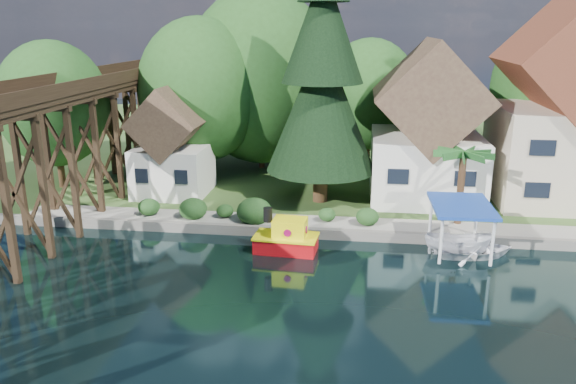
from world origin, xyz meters
The scene contains 15 objects.
ground centered at (0.00, 0.00, 0.00)m, with size 140.00×140.00×0.00m, color black.
bank centered at (0.00, 34.00, 0.25)m, with size 140.00×52.00×0.50m, color #344E1F.
seawall centered at (4.00, 8.00, 0.31)m, with size 60.00×0.40×0.62m, color slate.
promenade centered at (6.00, 9.30, 0.53)m, with size 50.00×2.60×0.06m, color gray.
trestle_bridge centered at (-16.00, 5.17, 5.35)m, with size 4.12×44.18×9.30m.
house_left centered at (7.00, 16.00, 5.14)m, with size 7.64×8.64×11.02m.
house_center centered at (16.00, 16.50, 6.42)m, with size 8.65×9.18×13.89m.
shed centered at (-11.00, 14.50, 3.83)m, with size 5.09×5.40×7.85m.
bg_trees centered at (1.00, 21.25, 7.29)m, with size 49.90×13.30×10.57m.
shrubs centered at (-4.60, 9.26, 1.23)m, with size 15.76×2.47×1.70m.
conifer centered at (-0.25, 13.96, 9.33)m, with size 7.45×7.45×18.33m.
palm_tree centered at (8.56, 10.27, 4.80)m, with size 4.48×4.48×4.93m.
tugboat centered at (-1.53, 5.76, 0.77)m, with size 3.69×2.20×2.59m.
boat_white_a centered at (8.95, 6.48, 0.44)m, with size 3.05×4.27×0.88m, color white.
boat_canopy centered at (8.01, 6.48, 1.28)m, with size 3.76×4.69×2.98m.
Camera 1 is at (2.38, -23.58, 12.34)m, focal length 35.00 mm.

